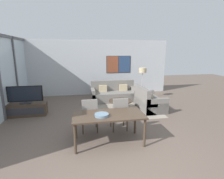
# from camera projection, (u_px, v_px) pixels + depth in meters

# --- Properties ---
(ground_plane) EXTENTS (24.00, 24.00, 0.00)m
(ground_plane) POSITION_uv_depth(u_px,v_px,m) (125.00, 166.00, 3.48)
(ground_plane) COLOR brown
(wall_back) EXTENTS (7.68, 0.09, 2.80)m
(wall_back) POSITION_uv_depth(u_px,v_px,m) (96.00, 67.00, 9.00)
(wall_back) COLOR silver
(wall_back) RESTS_ON ground_plane
(area_rug) EXTENTS (2.90, 2.19, 0.01)m
(area_rug) POSITION_uv_depth(u_px,v_px,m) (120.00, 110.00, 6.78)
(area_rug) COLOR gray
(area_rug) RESTS_ON ground_plane
(tv_console) EXTENTS (1.35, 0.48, 0.44)m
(tv_console) POSITION_uv_depth(u_px,v_px,m) (27.00, 109.00, 6.18)
(tv_console) COLOR #423326
(tv_console) RESTS_ON ground_plane
(television) EXTENTS (1.17, 0.20, 0.63)m
(television) POSITION_uv_depth(u_px,v_px,m) (25.00, 95.00, 6.07)
(television) COLOR #2D2D33
(television) RESTS_ON tv_console
(sofa_main) EXTENTS (2.03, 0.85, 0.89)m
(sofa_main) POSITION_uv_depth(u_px,v_px,m) (114.00, 94.00, 8.04)
(sofa_main) COLOR slate
(sofa_main) RESTS_ON ground_plane
(sofa_side) EXTENTS (0.85, 1.45, 0.89)m
(sofa_side) POSITION_uv_depth(u_px,v_px,m) (148.00, 102.00, 6.85)
(sofa_side) COLOR slate
(sofa_side) RESTS_ON ground_plane
(coffee_table) EXTENTS (0.89, 0.89, 0.39)m
(coffee_table) POSITION_uv_depth(u_px,v_px,m) (120.00, 103.00, 6.72)
(coffee_table) COLOR #423326
(coffee_table) RESTS_ON ground_plane
(dining_table) EXTENTS (1.73, 0.85, 0.75)m
(dining_table) POSITION_uv_depth(u_px,v_px,m) (108.00, 117.00, 4.26)
(dining_table) COLOR #423326
(dining_table) RESTS_ON ground_plane
(dining_chair_left) EXTENTS (0.46, 0.46, 0.98)m
(dining_chair_left) POSITION_uv_depth(u_px,v_px,m) (90.00, 114.00, 4.85)
(dining_chair_left) COLOR gray
(dining_chair_left) RESTS_ON ground_plane
(dining_chair_centre) EXTENTS (0.46, 0.46, 0.98)m
(dining_chair_centre) POSITION_uv_depth(u_px,v_px,m) (119.00, 112.00, 4.96)
(dining_chair_centre) COLOR gray
(dining_chair_centre) RESTS_ON ground_plane
(fruit_bowl) EXTENTS (0.33, 0.33, 0.06)m
(fruit_bowl) POSITION_uv_depth(u_px,v_px,m) (102.00, 115.00, 4.11)
(fruit_bowl) COLOR slate
(fruit_bowl) RESTS_ON dining_table
(floor_lamp) EXTENTS (0.34, 0.34, 1.49)m
(floor_lamp) POSITION_uv_depth(u_px,v_px,m) (143.00, 73.00, 7.99)
(floor_lamp) COLOR #2D2D33
(floor_lamp) RESTS_ON ground_plane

